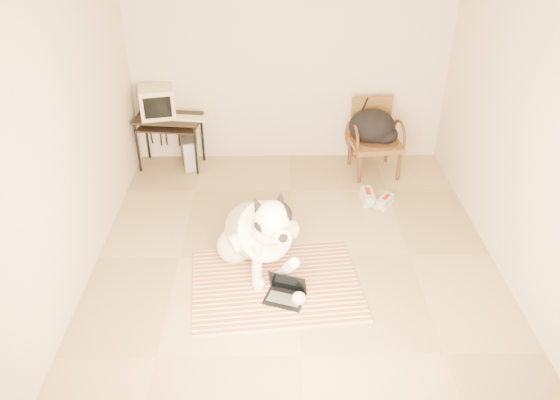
{
  "coord_description": "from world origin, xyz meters",
  "views": [
    {
      "loc": [
        -0.22,
        -4.42,
        3.4
      ],
      "look_at": [
        -0.15,
        -0.05,
        0.7
      ],
      "focal_mm": 35.0,
      "sensor_mm": 36.0,
      "label": 1
    }
  ],
  "objects_px": {
    "crt_monitor": "(157,102)",
    "backpack": "(374,128)",
    "laptop": "(286,292)",
    "pc_tower": "(189,151)",
    "rattan_chair": "(374,137)",
    "dog": "(258,234)",
    "computer_desk": "(168,124)"
  },
  "relations": [
    {
      "from": "computer_desk",
      "to": "rattan_chair",
      "type": "bearing_deg",
      "value": -3.13
    },
    {
      "from": "laptop",
      "to": "crt_monitor",
      "type": "height_order",
      "value": "crt_monitor"
    },
    {
      "from": "crt_monitor",
      "to": "backpack",
      "type": "relative_size",
      "value": 0.81
    },
    {
      "from": "backpack",
      "to": "crt_monitor",
      "type": "bearing_deg",
      "value": 174.84
    },
    {
      "from": "dog",
      "to": "crt_monitor",
      "type": "xyz_separation_m",
      "value": [
        -1.3,
        2.21,
        0.46
      ]
    },
    {
      "from": "rattan_chair",
      "to": "dog",
      "type": "bearing_deg",
      "value": -125.26
    },
    {
      "from": "crt_monitor",
      "to": "dog",
      "type": "bearing_deg",
      "value": -59.63
    },
    {
      "from": "laptop",
      "to": "backpack",
      "type": "bearing_deg",
      "value": 64.57
    },
    {
      "from": "backpack",
      "to": "pc_tower",
      "type": "bearing_deg",
      "value": 175.1
    },
    {
      "from": "dog",
      "to": "rattan_chair",
      "type": "xyz_separation_m",
      "value": [
        1.43,
        2.02,
        0.05
      ]
    },
    {
      "from": "pc_tower",
      "to": "rattan_chair",
      "type": "bearing_deg",
      "value": -3.6
    },
    {
      "from": "laptop",
      "to": "crt_monitor",
      "type": "relative_size",
      "value": 0.84
    },
    {
      "from": "crt_monitor",
      "to": "pc_tower",
      "type": "relative_size",
      "value": 1.04
    },
    {
      "from": "laptop",
      "to": "crt_monitor",
      "type": "xyz_separation_m",
      "value": [
        -1.55,
        2.66,
        0.8
      ]
    },
    {
      "from": "laptop",
      "to": "dog",
      "type": "bearing_deg",
      "value": 119.14
    },
    {
      "from": "crt_monitor",
      "to": "rattan_chair",
      "type": "relative_size",
      "value": 0.54
    },
    {
      "from": "laptop",
      "to": "pc_tower",
      "type": "distance_m",
      "value": 2.88
    },
    {
      "from": "crt_monitor",
      "to": "laptop",
      "type": "bearing_deg",
      "value": -59.84
    },
    {
      "from": "dog",
      "to": "backpack",
      "type": "bearing_deg",
      "value": 54.54
    },
    {
      "from": "backpack",
      "to": "rattan_chair",
      "type": "bearing_deg",
      "value": 63.21
    },
    {
      "from": "pc_tower",
      "to": "rattan_chair",
      "type": "relative_size",
      "value": 0.51
    },
    {
      "from": "crt_monitor",
      "to": "backpack",
      "type": "bearing_deg",
      "value": -5.16
    },
    {
      "from": "pc_tower",
      "to": "rattan_chair",
      "type": "distance_m",
      "value": 2.39
    },
    {
      "from": "dog",
      "to": "rattan_chair",
      "type": "distance_m",
      "value": 2.48
    },
    {
      "from": "computer_desk",
      "to": "dog",
      "type": "bearing_deg",
      "value": -61.45
    },
    {
      "from": "laptop",
      "to": "pc_tower",
      "type": "relative_size",
      "value": 0.88
    },
    {
      "from": "computer_desk",
      "to": "backpack",
      "type": "xyz_separation_m",
      "value": [
        2.58,
        -0.19,
        0.03
      ]
    },
    {
      "from": "rattan_chair",
      "to": "backpack",
      "type": "bearing_deg",
      "value": -116.79
    },
    {
      "from": "dog",
      "to": "pc_tower",
      "type": "relative_size",
      "value": 2.69
    },
    {
      "from": "laptop",
      "to": "rattan_chair",
      "type": "relative_size",
      "value": 0.45
    },
    {
      "from": "laptop",
      "to": "backpack",
      "type": "distance_m",
      "value": 2.73
    },
    {
      "from": "pc_tower",
      "to": "computer_desk",
      "type": "bearing_deg",
      "value": -178.31
    }
  ]
}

